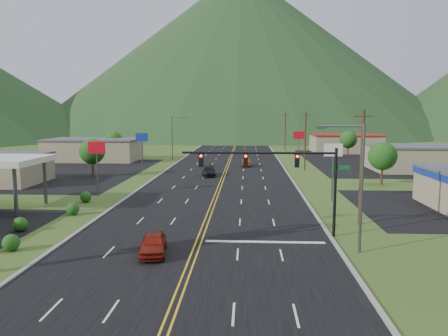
{
  "coord_description": "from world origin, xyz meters",
  "views": [
    {
      "loc": [
        3.61,
        -20.02,
        9.66
      ],
      "look_at": [
        1.42,
        21.06,
        4.5
      ],
      "focal_mm": 35.0,
      "sensor_mm": 36.0,
      "label": 1
    }
  ],
  "objects_px": {
    "car_red_near": "(153,244)",
    "car_red_far": "(246,163)",
    "traffic_signal": "(284,169)",
    "car_dark_mid": "(209,172)",
    "streetlight_east": "(357,179)",
    "streetlight_west": "(174,135)"
  },
  "relations": [
    {
      "from": "car_red_near",
      "to": "car_red_far",
      "type": "relative_size",
      "value": 1.04
    },
    {
      "from": "traffic_signal",
      "to": "car_red_far",
      "type": "bearing_deg",
      "value": 93.81
    },
    {
      "from": "traffic_signal",
      "to": "car_red_near",
      "type": "height_order",
      "value": "traffic_signal"
    },
    {
      "from": "car_red_far",
      "to": "traffic_signal",
      "type": "bearing_deg",
      "value": 94.63
    },
    {
      "from": "traffic_signal",
      "to": "streetlight_west",
      "type": "xyz_separation_m",
      "value": [
        -18.16,
        56.0,
        -0.15
      ]
    },
    {
      "from": "car_red_near",
      "to": "car_red_far",
      "type": "xyz_separation_m",
      "value": [
        6.26,
        50.51,
        -0.05
      ]
    },
    {
      "from": "streetlight_east",
      "to": "streetlight_west",
      "type": "relative_size",
      "value": 1.0
    },
    {
      "from": "streetlight_west",
      "to": "car_red_near",
      "type": "distance_m",
      "value": 62.08
    },
    {
      "from": "streetlight_west",
      "to": "car_red_far",
      "type": "xyz_separation_m",
      "value": [
        15.15,
        -10.77,
        -4.5
      ]
    },
    {
      "from": "streetlight_west",
      "to": "car_red_near",
      "type": "height_order",
      "value": "streetlight_west"
    },
    {
      "from": "car_dark_mid",
      "to": "streetlight_east",
      "type": "bearing_deg",
      "value": -75.47
    },
    {
      "from": "streetlight_east",
      "to": "car_red_near",
      "type": "bearing_deg",
      "value": -174.77
    },
    {
      "from": "car_dark_mid",
      "to": "car_red_near",
      "type": "bearing_deg",
      "value": -96.44
    },
    {
      "from": "traffic_signal",
      "to": "streetlight_west",
      "type": "relative_size",
      "value": 1.46
    },
    {
      "from": "traffic_signal",
      "to": "streetlight_east",
      "type": "distance_m",
      "value": 6.17
    },
    {
      "from": "traffic_signal",
      "to": "streetlight_west",
      "type": "distance_m",
      "value": 58.88
    },
    {
      "from": "streetlight_west",
      "to": "car_red_near",
      "type": "xyz_separation_m",
      "value": [
        8.89,
        -61.28,
        -4.44
      ]
    },
    {
      "from": "traffic_signal",
      "to": "car_dark_mid",
      "type": "xyz_separation_m",
      "value": [
        -8.77,
        32.6,
        -4.62
      ]
    },
    {
      "from": "streetlight_east",
      "to": "car_dark_mid",
      "type": "distance_m",
      "value": 39.25
    },
    {
      "from": "streetlight_east",
      "to": "car_red_far",
      "type": "distance_m",
      "value": 50.03
    },
    {
      "from": "streetlight_west",
      "to": "car_red_far",
      "type": "distance_m",
      "value": 19.12
    },
    {
      "from": "car_red_near",
      "to": "car_red_far",
      "type": "height_order",
      "value": "car_red_near"
    }
  ]
}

